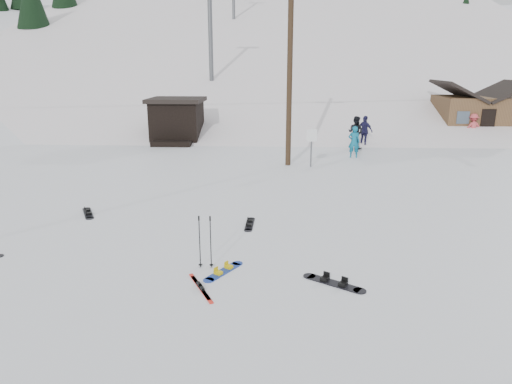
{
  "coord_description": "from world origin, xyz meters",
  "views": [
    {
      "loc": [
        1.49,
        -8.19,
        4.84
      ],
      "look_at": [
        0.9,
        4.0,
        1.4
      ],
      "focal_mm": 32.0,
      "sensor_mm": 36.0,
      "label": 1
    }
  ],
  "objects_px": {
    "cabin": "(475,115)",
    "utility_pole": "(290,67)",
    "hero_skis": "(201,287)",
    "hero_snowboard": "(224,271)"
  },
  "relations": [
    {
      "from": "cabin",
      "to": "utility_pole",
      "type": "bearing_deg",
      "value": -142.44
    },
    {
      "from": "utility_pole",
      "to": "hero_skis",
      "type": "distance_m",
      "value": 14.02
    },
    {
      "from": "cabin",
      "to": "hero_skis",
      "type": "bearing_deg",
      "value": -123.42
    },
    {
      "from": "cabin",
      "to": "hero_skis",
      "type": "distance_m",
      "value": 27.63
    },
    {
      "from": "utility_pole",
      "to": "cabin",
      "type": "bearing_deg",
      "value": 37.56
    },
    {
      "from": "utility_pole",
      "to": "cabin",
      "type": "xyz_separation_m",
      "value": [
        13.0,
        10.0,
        -3.2
      ]
    },
    {
      "from": "hero_snowboard",
      "to": "hero_skis",
      "type": "height_order",
      "value": "hero_snowboard"
    },
    {
      "from": "cabin",
      "to": "hero_snowboard",
      "type": "bearing_deg",
      "value": -123.68
    },
    {
      "from": "utility_pole",
      "to": "cabin",
      "type": "height_order",
      "value": "utility_pole"
    },
    {
      "from": "utility_pole",
      "to": "hero_snowboard",
      "type": "distance_m",
      "value": 13.16
    }
  ]
}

